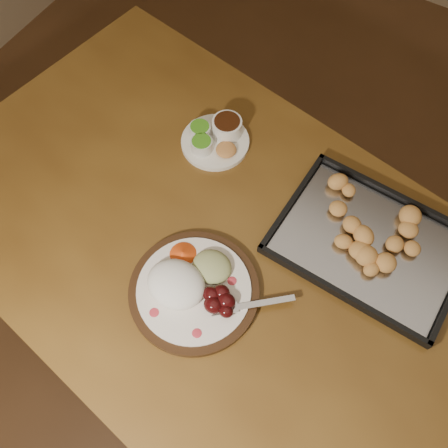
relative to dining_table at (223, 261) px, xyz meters
The scene contains 5 objects.
ground 0.72m from the dining_table, 23.95° to the left, with size 4.00×4.00×0.00m, color brown.
dining_table is the anchor object (origin of this frame).
dinner_plate 0.18m from the dining_table, 90.15° to the right, with size 0.35×0.29×0.07m.
condiment_saucer 0.32m from the dining_table, 124.20° to the left, with size 0.18×0.18×0.06m.
baking_tray 0.36m from the dining_table, 30.51° to the left, with size 0.43×0.33×0.04m.
Camera 1 is at (-0.02, -0.56, 1.81)m, focal length 40.00 mm.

